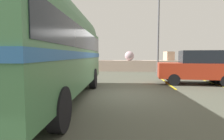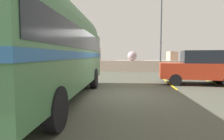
% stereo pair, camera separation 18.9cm
% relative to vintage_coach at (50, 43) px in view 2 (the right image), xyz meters
% --- Properties ---
extents(ground, '(32.00, 26.00, 0.02)m').
position_rel_vintage_coach_xyz_m(ground, '(2.30, 1.32, -2.04)').
color(ground, '#4B4D40').
extents(breakwater, '(31.36, 1.80, 2.45)m').
position_rel_vintage_coach_xyz_m(breakwater, '(2.30, 13.13, -1.40)').
color(breakwater, '#BCA494').
rests_on(breakwater, ground).
extents(vintage_coach, '(2.97, 8.72, 3.70)m').
position_rel_vintage_coach_xyz_m(vintage_coach, '(0.00, 0.00, 0.00)').
color(vintage_coach, black).
rests_on(vintage_coach, ground).
extents(parked_car_nearest, '(4.24, 2.07, 1.86)m').
position_rel_vintage_coach_xyz_m(parked_car_nearest, '(6.44, 4.52, -1.08)').
color(parked_car_nearest, black).
rests_on(parked_car_nearest, ground).
extents(lamp_post, '(0.49, 0.83, 6.66)m').
position_rel_vintage_coach_xyz_m(lamp_post, '(4.84, 8.55, 1.69)').
color(lamp_post, '#5B5B60').
rests_on(lamp_post, ground).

